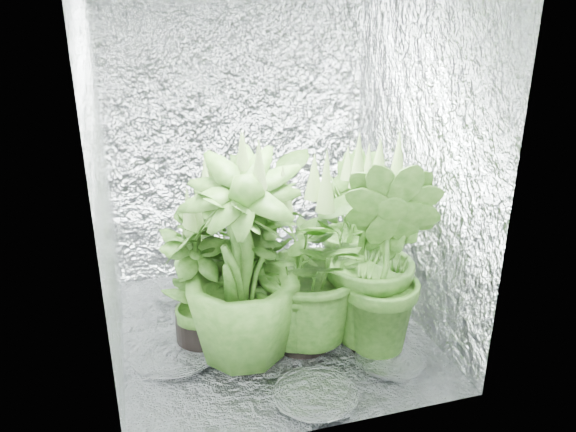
{
  "coord_description": "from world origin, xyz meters",
  "views": [
    {
      "loc": [
        -0.66,
        -2.59,
        1.74
      ],
      "look_at": [
        0.09,
        0.0,
        0.67
      ],
      "focal_mm": 35.0,
      "sensor_mm": 36.0,
      "label": 1
    }
  ],
  "objects_px": {
    "plant_d": "(259,260)",
    "plant_g": "(381,256)",
    "plant_b": "(232,234)",
    "plant_a": "(225,249)",
    "plant_c": "(349,225)",
    "plant_h": "(241,265)",
    "circulation_fan": "(334,247)",
    "plant_f": "(197,282)",
    "plant_e": "(303,260)"
  },
  "relations": [
    {
      "from": "plant_d",
      "to": "plant_f",
      "type": "height_order",
      "value": "plant_d"
    },
    {
      "from": "plant_e",
      "to": "circulation_fan",
      "type": "height_order",
      "value": "plant_e"
    },
    {
      "from": "plant_c",
      "to": "plant_h",
      "type": "distance_m",
      "value": 0.96
    },
    {
      "from": "plant_b",
      "to": "plant_g",
      "type": "xyz_separation_m",
      "value": [
        0.61,
        -0.73,
        0.11
      ]
    },
    {
      "from": "plant_c",
      "to": "plant_d",
      "type": "relative_size",
      "value": 0.99
    },
    {
      "from": "plant_f",
      "to": "circulation_fan",
      "type": "bearing_deg",
      "value": 33.84
    },
    {
      "from": "plant_b",
      "to": "plant_c",
      "type": "relative_size",
      "value": 0.99
    },
    {
      "from": "plant_e",
      "to": "plant_c",
      "type": "bearing_deg",
      "value": 48.07
    },
    {
      "from": "plant_a",
      "to": "circulation_fan",
      "type": "relative_size",
      "value": 2.54
    },
    {
      "from": "plant_g",
      "to": "plant_b",
      "type": "bearing_deg",
      "value": 129.97
    },
    {
      "from": "plant_d",
      "to": "plant_g",
      "type": "bearing_deg",
      "value": -30.09
    },
    {
      "from": "plant_b",
      "to": "plant_h",
      "type": "xyz_separation_m",
      "value": [
        -0.07,
        -0.63,
        0.1
      ]
    },
    {
      "from": "plant_c",
      "to": "plant_d",
      "type": "height_order",
      "value": "plant_d"
    },
    {
      "from": "plant_f",
      "to": "plant_h",
      "type": "bearing_deg",
      "value": -38.32
    },
    {
      "from": "plant_d",
      "to": "plant_e",
      "type": "distance_m",
      "value": 0.26
    },
    {
      "from": "plant_d",
      "to": "plant_h",
      "type": "distance_m",
      "value": 0.27
    },
    {
      "from": "plant_c",
      "to": "plant_g",
      "type": "relative_size",
      "value": 0.83
    },
    {
      "from": "plant_e",
      "to": "plant_f",
      "type": "distance_m",
      "value": 0.55
    },
    {
      "from": "plant_e",
      "to": "plant_g",
      "type": "bearing_deg",
      "value": -21.35
    },
    {
      "from": "plant_d",
      "to": "plant_h",
      "type": "xyz_separation_m",
      "value": [
        -0.14,
        -0.22,
        0.09
      ]
    },
    {
      "from": "plant_a",
      "to": "plant_d",
      "type": "distance_m",
      "value": 0.24
    },
    {
      "from": "circulation_fan",
      "to": "plant_e",
      "type": "bearing_deg",
      "value": -118.8
    },
    {
      "from": "plant_f",
      "to": "plant_d",
      "type": "bearing_deg",
      "value": 9.91
    },
    {
      "from": "plant_g",
      "to": "circulation_fan",
      "type": "bearing_deg",
      "value": 82.93
    },
    {
      "from": "plant_c",
      "to": "plant_b",
      "type": "bearing_deg",
      "value": 173.34
    },
    {
      "from": "plant_c",
      "to": "plant_d",
      "type": "bearing_deg",
      "value": -152.59
    },
    {
      "from": "plant_a",
      "to": "plant_b",
      "type": "relative_size",
      "value": 1.0
    },
    {
      "from": "plant_c",
      "to": "circulation_fan",
      "type": "height_order",
      "value": "plant_c"
    },
    {
      "from": "plant_a",
      "to": "plant_b",
      "type": "bearing_deg",
      "value": 70.56
    },
    {
      "from": "plant_e",
      "to": "plant_d",
      "type": "bearing_deg",
      "value": 136.68
    },
    {
      "from": "plant_d",
      "to": "plant_g",
      "type": "distance_m",
      "value": 0.64
    },
    {
      "from": "plant_g",
      "to": "plant_d",
      "type": "bearing_deg",
      "value": 149.91
    },
    {
      "from": "plant_h",
      "to": "plant_c",
      "type": "bearing_deg",
      "value": 35.1
    },
    {
      "from": "plant_b",
      "to": "plant_d",
      "type": "bearing_deg",
      "value": -80.58
    },
    {
      "from": "plant_g",
      "to": "plant_c",
      "type": "bearing_deg",
      "value": 81.37
    },
    {
      "from": "plant_e",
      "to": "plant_g",
      "type": "xyz_separation_m",
      "value": [
        0.36,
        -0.14,
        0.04
      ]
    },
    {
      "from": "plant_f",
      "to": "plant_h",
      "type": "height_order",
      "value": "plant_h"
    },
    {
      "from": "plant_b",
      "to": "plant_g",
      "type": "relative_size",
      "value": 0.82
    },
    {
      "from": "plant_f",
      "to": "plant_e",
      "type": "bearing_deg",
      "value": -12.51
    },
    {
      "from": "circulation_fan",
      "to": "plant_h",
      "type": "bearing_deg",
      "value": -131.75
    },
    {
      "from": "plant_g",
      "to": "plant_h",
      "type": "relative_size",
      "value": 0.98
    },
    {
      "from": "plant_a",
      "to": "plant_d",
      "type": "bearing_deg",
      "value": -50.04
    },
    {
      "from": "plant_a",
      "to": "plant_h",
      "type": "bearing_deg",
      "value": -88.16
    },
    {
      "from": "plant_d",
      "to": "plant_h",
      "type": "relative_size",
      "value": 0.83
    },
    {
      "from": "plant_h",
      "to": "plant_e",
      "type": "bearing_deg",
      "value": 7.17
    },
    {
      "from": "plant_e",
      "to": "circulation_fan",
      "type": "distance_m",
      "value": 0.98
    },
    {
      "from": "plant_g",
      "to": "circulation_fan",
      "type": "height_order",
      "value": "plant_g"
    },
    {
      "from": "plant_c",
      "to": "plant_h",
      "type": "relative_size",
      "value": 0.82
    },
    {
      "from": "plant_d",
      "to": "plant_f",
      "type": "xyz_separation_m",
      "value": [
        -0.34,
        -0.06,
        -0.05
      ]
    },
    {
      "from": "plant_d",
      "to": "plant_e",
      "type": "relative_size",
      "value": 0.91
    }
  ]
}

